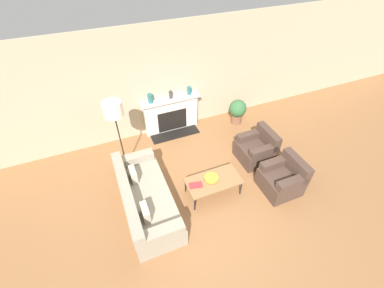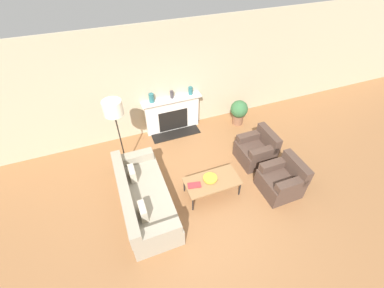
# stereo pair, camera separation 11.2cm
# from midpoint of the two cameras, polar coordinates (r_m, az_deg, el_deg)

# --- Properties ---
(ground_plane) EXTENTS (18.00, 18.00, 0.00)m
(ground_plane) POSITION_cam_midpoint_polar(r_m,az_deg,el_deg) (5.67, 3.04, -12.85)
(ground_plane) COLOR #99663D
(wall_back) EXTENTS (18.00, 0.06, 2.90)m
(wall_back) POSITION_cam_midpoint_polar(r_m,az_deg,el_deg) (6.73, -6.96, 13.53)
(wall_back) COLOR #BCAD8E
(wall_back) RESTS_ON ground_plane
(fireplace) EXTENTS (1.61, 0.59, 1.01)m
(fireplace) POSITION_cam_midpoint_polar(r_m,az_deg,el_deg) (7.14, -5.09, 6.47)
(fireplace) COLOR silver
(fireplace) RESTS_ON ground_plane
(couch) EXTENTS (0.93, 2.17, 0.79)m
(couch) POSITION_cam_midpoint_polar(r_m,az_deg,el_deg) (5.43, -10.99, -11.98)
(couch) COLOR #9E937F
(couch) RESTS_ON ground_plane
(armchair_near) EXTENTS (0.78, 0.78, 0.82)m
(armchair_near) POSITION_cam_midpoint_polar(r_m,az_deg,el_deg) (5.97, 18.98, -7.27)
(armchair_near) COLOR #4C382D
(armchair_near) RESTS_ON ground_plane
(armchair_far) EXTENTS (0.78, 0.78, 0.82)m
(armchair_far) POSITION_cam_midpoint_polar(r_m,az_deg,el_deg) (6.49, 13.68, -1.06)
(armchair_far) COLOR #4C382D
(armchair_far) RESTS_ON ground_plane
(coffee_table) EXTENTS (1.17, 0.60, 0.41)m
(coffee_table) POSITION_cam_midpoint_polar(r_m,az_deg,el_deg) (5.53, 4.22, -8.24)
(coffee_table) COLOR olive
(coffee_table) RESTS_ON ground_plane
(bowl) EXTENTS (0.30, 0.30, 0.06)m
(bowl) POSITION_cam_midpoint_polar(r_m,az_deg,el_deg) (5.50, 3.75, -7.53)
(bowl) COLOR gold
(bowl) RESTS_ON coffee_table
(book) EXTENTS (0.30, 0.20, 0.02)m
(book) POSITION_cam_midpoint_polar(r_m,az_deg,el_deg) (5.40, 0.24, -9.13)
(book) COLOR #9E2D33
(book) RESTS_ON coffee_table
(floor_lamp) EXTENTS (0.41, 0.41, 1.85)m
(floor_lamp) POSITION_cam_midpoint_polar(r_m,az_deg,el_deg) (5.55, -17.49, 6.24)
(floor_lamp) COLOR black
(floor_lamp) RESTS_ON ground_plane
(mantel_vase_left) EXTENTS (0.13, 0.13, 0.24)m
(mantel_vase_left) POSITION_cam_midpoint_polar(r_m,az_deg,el_deg) (6.70, -9.71, 9.94)
(mantel_vase_left) COLOR #28666B
(mantel_vase_left) RESTS_ON fireplace
(mantel_vase_center_left) EXTENTS (0.09, 0.09, 0.20)m
(mantel_vase_center_left) POSITION_cam_midpoint_polar(r_m,az_deg,el_deg) (6.82, -5.24, 10.84)
(mantel_vase_center_left) COLOR #3D383D
(mantel_vase_center_left) RESTS_ON fireplace
(mantel_vase_center_right) EXTENTS (0.11, 0.11, 0.21)m
(mantel_vase_center_right) POSITION_cam_midpoint_polar(r_m,az_deg,el_deg) (6.96, -1.09, 11.75)
(mantel_vase_center_right) COLOR #28666B
(mantel_vase_center_right) RESTS_ON fireplace
(potted_plant) EXTENTS (0.49, 0.49, 0.74)m
(potted_plant) POSITION_cam_midpoint_polar(r_m,az_deg,el_deg) (7.52, 9.67, 7.42)
(potted_plant) COLOR brown
(potted_plant) RESTS_ON ground_plane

